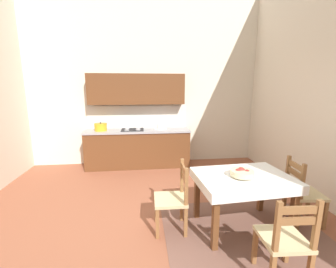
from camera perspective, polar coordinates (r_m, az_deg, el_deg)
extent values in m
cube|color=#99563D|center=(3.33, -4.22, -23.81)|extent=(6.13, 6.38, 0.10)
cube|color=silver|center=(5.66, -5.87, 13.68)|extent=(6.13, 0.12, 4.17)
cube|color=brown|center=(3.41, 18.57, -22.38)|extent=(2.10, 1.60, 0.01)
cube|color=brown|center=(5.49, -7.59, -3.75)|extent=(2.43, 0.60, 0.86)
cube|color=#9E9EA3|center=(5.37, -7.72, 0.85)|extent=(2.46, 0.63, 0.04)
cube|color=silver|center=(5.63, -7.75, 4.38)|extent=(2.43, 0.01, 0.55)
cube|color=brown|center=(5.42, -7.98, 11.25)|extent=(2.24, 0.34, 0.70)
cube|color=black|center=(5.35, -7.52, -8.50)|extent=(2.39, 0.02, 0.09)
cylinder|color=silver|center=(5.40, -1.90, 1.16)|extent=(0.34, 0.34, 0.02)
cylinder|color=silver|center=(5.52, -2.03, 2.60)|extent=(0.02, 0.02, 0.22)
cube|color=black|center=(5.38, -9.02, 1.11)|extent=(0.52, 0.42, 0.01)
cylinder|color=silver|center=(5.29, -10.47, 1.01)|extent=(0.11, 0.11, 0.01)
cylinder|color=silver|center=(5.28, -7.66, 1.07)|extent=(0.11, 0.11, 0.01)
cylinder|color=silver|center=(5.49, -10.34, 1.39)|extent=(0.11, 0.11, 0.01)
cylinder|color=silver|center=(5.48, -7.62, 1.46)|extent=(0.11, 0.11, 0.01)
cylinder|color=gold|center=(5.43, -16.77, 1.59)|extent=(0.28, 0.28, 0.15)
cylinder|color=gold|center=(5.42, -16.82, 2.47)|extent=(0.29, 0.29, 0.02)
sphere|color=black|center=(5.42, -16.84, 2.74)|extent=(0.04, 0.04, 0.04)
cube|color=brown|center=(3.15, 18.67, -10.21)|extent=(1.21, 0.88, 0.02)
cube|color=brown|center=(2.84, 11.96, -20.94)|extent=(0.07, 0.07, 0.73)
cube|color=brown|center=(3.33, 29.38, -17.01)|extent=(0.07, 0.07, 0.73)
cube|color=brown|center=(3.39, 7.40, -14.97)|extent=(0.07, 0.07, 0.73)
cube|color=brown|center=(3.82, 22.69, -12.68)|extent=(0.07, 0.07, 0.73)
cube|color=white|center=(3.15, 18.69, -9.99)|extent=(1.27, 0.95, 0.00)
cube|color=white|center=(2.83, 22.97, -14.15)|extent=(1.21, 0.09, 0.12)
cube|color=white|center=(3.53, 15.18, -8.49)|extent=(1.21, 0.09, 0.12)
cube|color=white|center=(2.93, 7.97, -12.38)|extent=(0.07, 0.86, 0.12)
cube|color=white|center=(3.49, 27.46, -9.62)|extent=(0.07, 0.86, 0.12)
cube|color=#D1BC89|center=(3.76, 31.59, -12.84)|extent=(0.46, 0.46, 0.04)
cube|color=olive|center=(4.08, 32.10, -14.47)|extent=(0.05, 0.05, 0.41)
cube|color=olive|center=(3.82, 35.07, -16.62)|extent=(0.05, 0.05, 0.41)
cube|color=olive|center=(3.80, 27.85, -11.62)|extent=(0.05, 0.05, 0.93)
cube|color=olive|center=(3.52, 30.66, -13.78)|extent=(0.05, 0.05, 0.93)
cube|color=olive|center=(3.53, 29.81, -7.02)|extent=(0.06, 0.32, 0.07)
cube|color=olive|center=(3.56, 29.63, -8.63)|extent=(0.06, 0.32, 0.07)
cube|color=#D1BC89|center=(2.67, 27.16, -22.63)|extent=(0.44, 0.44, 0.04)
cube|color=olive|center=(2.85, 21.25, -25.19)|extent=(0.05, 0.05, 0.41)
cube|color=olive|center=(3.00, 28.09, -23.74)|extent=(0.05, 0.05, 0.41)
cube|color=olive|center=(2.45, 25.55, -24.96)|extent=(0.05, 0.05, 0.93)
cube|color=olive|center=(2.62, 33.06, -23.08)|extent=(0.05, 0.05, 0.93)
cube|color=olive|center=(2.34, 30.43, -16.38)|extent=(0.32, 0.04, 0.07)
cube|color=olive|center=(2.39, 30.15, -18.63)|extent=(0.32, 0.04, 0.07)
cube|color=#D1BC89|center=(3.09, 0.58, -16.37)|extent=(0.43, 0.43, 0.04)
cube|color=olive|center=(3.04, -2.72, -21.83)|extent=(0.05, 0.05, 0.41)
cube|color=olive|center=(3.34, -2.97, -18.43)|extent=(0.05, 0.05, 0.41)
cube|color=olive|center=(2.93, 4.60, -17.22)|extent=(0.05, 0.05, 0.93)
cube|color=olive|center=(3.25, 3.53, -14.18)|extent=(0.05, 0.05, 0.93)
cube|color=olive|center=(2.94, 4.14, -9.04)|extent=(0.03, 0.32, 0.07)
cube|color=olive|center=(2.97, 4.11, -10.94)|extent=(0.03, 0.32, 0.07)
cylinder|color=beige|center=(3.08, 18.30, -10.19)|extent=(0.17, 0.17, 0.02)
cylinder|color=beige|center=(3.06, 18.35, -9.37)|extent=(0.30, 0.30, 0.07)
sphere|color=red|center=(3.04, 17.42, -9.21)|extent=(0.09, 0.09, 0.09)
sphere|color=red|center=(3.06, 19.47, -9.28)|extent=(0.08, 0.08, 0.08)
sphere|color=red|center=(3.08, 18.14, -8.92)|extent=(0.10, 0.10, 0.10)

